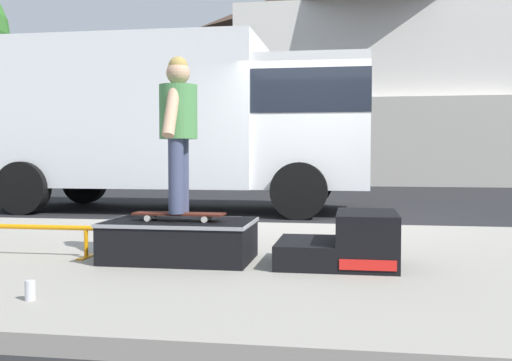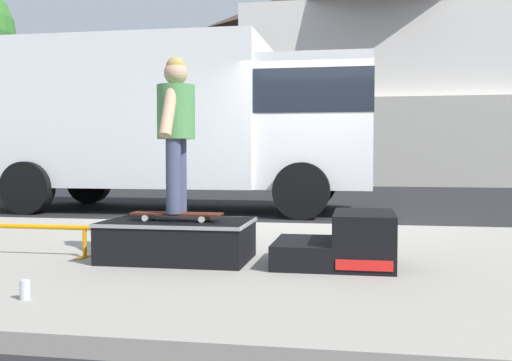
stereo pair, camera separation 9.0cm
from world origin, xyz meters
TOP-DOWN VIEW (x-y plane):
  - ground_plane at (0.00, 0.00)m, footprint 140.00×140.00m
  - sidewalk_slab at (0.00, -3.00)m, footprint 50.00×5.00m
  - skate_box at (-0.91, -3.38)m, footprint 1.25×0.77m
  - kicker_ramp at (0.51, -3.38)m, footprint 0.97×0.78m
  - grind_rail at (-2.43, -3.39)m, footprint 1.48×0.28m
  - skateboard at (-0.91, -3.41)m, footprint 0.79×0.23m
  - skater_kid at (-0.91, -3.41)m, footprint 0.32×0.68m
  - soda_can at (-1.44, -4.87)m, footprint 0.07×0.07m
  - box_truck at (-2.61, 2.20)m, footprint 6.91×2.63m
  - house_behind at (1.11, 14.82)m, footprint 9.54×8.22m

SIDE VIEW (x-z plane):
  - ground_plane at x=0.00m, z-range 0.00..0.00m
  - sidewalk_slab at x=0.00m, z-range 0.00..0.12m
  - soda_can at x=-1.44m, z-range 0.12..0.25m
  - kicker_ramp at x=0.51m, z-range 0.08..0.52m
  - skate_box at x=-0.91m, z-range 0.13..0.48m
  - grind_rail at x=-2.43m, z-range 0.19..0.48m
  - skateboard at x=-0.91m, z-range 0.49..0.55m
  - skater_kid at x=-0.91m, z-range 0.65..1.97m
  - box_truck at x=-2.61m, z-range 0.18..3.23m
  - house_behind at x=1.11m, z-range 0.04..8.44m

